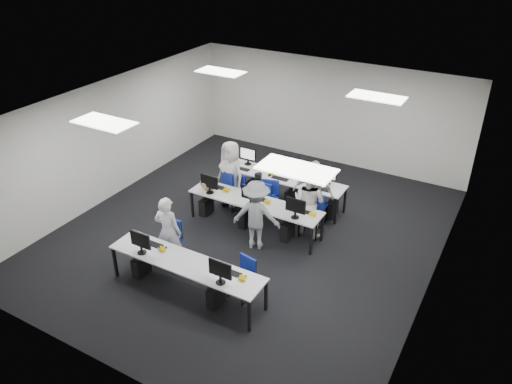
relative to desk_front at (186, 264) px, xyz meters
The scene contains 23 objects.
room 2.54m from the desk_front, 90.00° to the left, with size 9.00×9.02×3.00m.
ceiling_panels 3.33m from the desk_front, 90.00° to the left, with size 5.20×4.60×0.02m.
desk_front is the anchor object (origin of this frame).
desk_mid 2.60m from the desk_front, 90.00° to the left, with size 3.20×0.70×0.73m.
desk_back 4.00m from the desk_front, 90.00° to the left, with size 3.20×0.70×0.73m.
equipment_front 0.38m from the desk_front, behind, with size 2.51×0.41×1.19m.
equipment_mid 2.61m from the desk_front, 94.24° to the left, with size 2.91×0.41×1.19m.
equipment_back 4.04m from the desk_front, 87.27° to the left, with size 2.91×0.41×1.19m.
chair_0 1.15m from the desk_front, 146.79° to the left, with size 0.52×0.56×0.95m.
chair_1 1.14m from the desk_front, 24.94° to the left, with size 0.48×0.51×0.82m.
chair_2 3.37m from the desk_front, 105.99° to the left, with size 0.57×0.59×0.88m.
chair_3 3.20m from the desk_front, 89.46° to the left, with size 0.56×0.59×0.92m.
chair_4 3.31m from the desk_front, 68.11° to the left, with size 0.48×0.52×0.93m.
chair_5 3.50m from the desk_front, 106.93° to the left, with size 0.61×0.64×0.96m.
chair_6 3.46m from the desk_front, 92.22° to the left, with size 0.47×0.50×0.86m.
chair_7 3.74m from the desk_front, 72.43° to the left, with size 0.44×0.48×0.87m.
handbag 2.81m from the desk_front, 115.59° to the left, with size 0.40×0.26×0.33m, color #A27953.
student_0 1.04m from the desk_front, 146.20° to the left, with size 0.58×0.38×1.58m, color beige.
student_1 3.27m from the desk_front, 69.64° to the left, with size 0.78×0.61×1.61m, color beige.
student_2 3.52m from the desk_front, 108.15° to the left, with size 0.81×0.53×1.67m, color beige.
student_3 3.58m from the desk_front, 72.62° to the left, with size 0.97×0.40×1.66m, color beige.
photographer 2.04m from the desk_front, 79.20° to the left, with size 1.03×0.59×1.60m, color gray.
dslr_camera 2.40m from the desk_front, 81.34° to the left, with size 0.14×0.18×0.10m, color black.
Camera 1 is at (4.85, -8.27, 6.39)m, focal length 35.00 mm.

